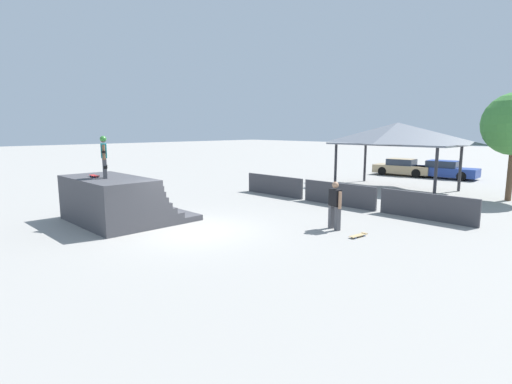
% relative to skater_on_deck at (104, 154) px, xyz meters
% --- Properties ---
extents(ground_plane, '(160.00, 160.00, 0.00)m').
position_rel_skater_on_deck_xyz_m(ground_plane, '(3.11, 1.62, -2.63)').
color(ground_plane, gray).
extents(quarter_pipe_ramp, '(4.25, 3.89, 1.74)m').
position_rel_skater_on_deck_xyz_m(quarter_pipe_ramp, '(-0.10, 0.42, -1.85)').
color(quarter_pipe_ramp, '#424247').
rests_on(quarter_pipe_ramp, ground).
extents(skater_on_deck, '(0.66, 0.41, 1.55)m').
position_rel_skater_on_deck_xyz_m(skater_on_deck, '(0.00, 0.00, 0.00)').
color(skater_on_deck, '#4C4C51').
rests_on(skater_on_deck, quarter_pipe_ramp).
extents(skateboard_on_deck, '(0.77, 0.29, 0.09)m').
position_rel_skater_on_deck_xyz_m(skateboard_on_deck, '(-0.54, -0.19, -0.84)').
color(skateboard_on_deck, blue).
rests_on(skateboard_on_deck, quarter_pipe_ramp).
extents(bystander_walking, '(0.68, 0.36, 1.71)m').
position_rel_skater_on_deck_xyz_m(bystander_walking, '(6.44, 5.41, -1.68)').
color(bystander_walking, '#4C4C51').
rests_on(bystander_walking, ground).
extents(skateboard_on_ground, '(0.27, 0.77, 0.09)m').
position_rel_skater_on_deck_xyz_m(skateboard_on_ground, '(7.61, 5.15, -2.57)').
color(skateboard_on_ground, blue).
rests_on(skateboard_on_ground, ground).
extents(barrier_fence, '(12.06, 0.12, 1.05)m').
position_rel_skater_on_deck_xyz_m(barrier_fence, '(3.99, 9.29, -2.11)').
color(barrier_fence, '#3D3D42').
rests_on(barrier_fence, ground).
extents(pavilion_shelter, '(7.14, 4.05, 3.89)m').
position_rel_skater_on_deck_xyz_m(pavilion_shelter, '(3.34, 16.10, 0.60)').
color(pavilion_shelter, '#2D2D33').
rests_on(pavilion_shelter, ground).
extents(parked_car_tan, '(4.30, 2.14, 1.27)m').
position_rel_skater_on_deck_xyz_m(parked_car_tan, '(0.56, 22.84, -2.03)').
color(parked_car_tan, tan).
rests_on(parked_car_tan, ground).
extents(parked_car_blue, '(4.53, 1.97, 1.27)m').
position_rel_skater_on_deck_xyz_m(parked_car_blue, '(3.45, 23.31, -2.03)').
color(parked_car_blue, navy).
rests_on(parked_car_blue, ground).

